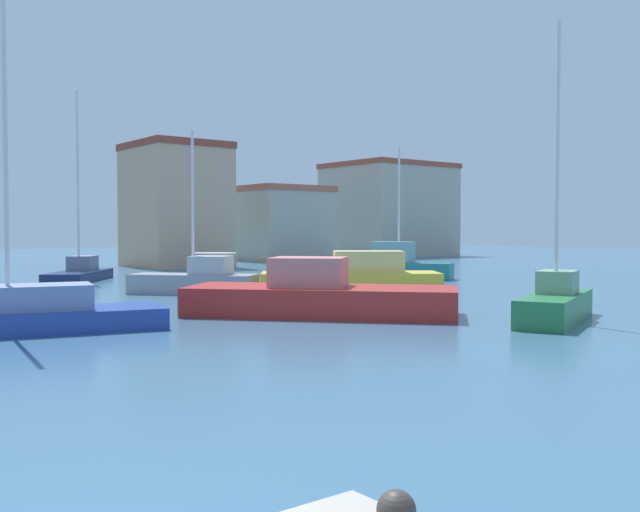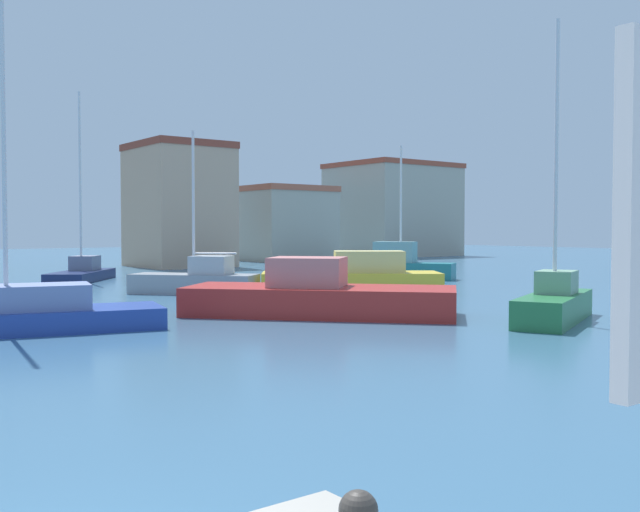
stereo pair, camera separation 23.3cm
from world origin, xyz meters
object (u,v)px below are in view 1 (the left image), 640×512
object	(u,v)px
motorboat_yellow_distant_east	(354,278)
sailboat_navy_mid_harbor	(80,272)
sailboat_teal_far_left	(397,265)
sailboat_grey_distant_north	(196,280)
motorboat_red_center_channel	(319,297)
sailboat_green_outer_mooring	(556,302)
sailboat_blue_inner_mooring	(15,315)

from	to	relation	value
motorboat_yellow_distant_east	sailboat_navy_mid_harbor	size ratio (longest dim) A/B	0.77
motorboat_yellow_distant_east	sailboat_teal_far_left	bearing A→B (deg)	34.01
motorboat_yellow_distant_east	sailboat_navy_mid_harbor	bearing A→B (deg)	115.93
sailboat_grey_distant_north	sailboat_navy_mid_harbor	distance (m)	10.84
sailboat_teal_far_left	motorboat_red_center_channel	world-z (taller)	sailboat_teal_far_left
sailboat_green_outer_mooring	sailboat_teal_far_left	size ratio (longest dim) A/B	1.21
sailboat_grey_distant_north	motorboat_yellow_distant_east	distance (m)	6.82
sailboat_teal_far_left	motorboat_red_center_channel	distance (m)	17.42
sailboat_navy_mid_harbor	sailboat_green_outer_mooring	bearing A→B (deg)	-77.95
sailboat_blue_inner_mooring	sailboat_navy_mid_harbor	size ratio (longest dim) A/B	1.06
sailboat_teal_far_left	sailboat_navy_mid_harbor	xyz separation A→B (m)	(-14.56, 9.31, -0.30)
sailboat_grey_distant_north	motorboat_red_center_channel	distance (m)	9.20
sailboat_navy_mid_harbor	motorboat_red_center_channel	world-z (taller)	sailboat_navy_mid_harbor
sailboat_green_outer_mooring	sailboat_navy_mid_harbor	distance (m)	26.10
sailboat_grey_distant_north	sailboat_blue_inner_mooring	xyz separation A→B (m)	(-9.31, -7.29, -0.12)
sailboat_green_outer_mooring	motorboat_red_center_channel	distance (m)	7.28
sailboat_teal_far_left	sailboat_navy_mid_harbor	size ratio (longest dim) A/B	0.73
sailboat_grey_distant_north	sailboat_teal_far_left	bearing A→B (deg)	6.24
sailboat_green_outer_mooring	sailboat_navy_mid_harbor	size ratio (longest dim) A/B	0.89
motorboat_yellow_distant_east	motorboat_red_center_channel	bearing A→B (deg)	-138.35
sailboat_navy_mid_harbor	sailboat_teal_far_left	bearing A→B (deg)	-32.60
sailboat_teal_far_left	motorboat_yellow_distant_east	bearing A→B (deg)	-145.99
sailboat_grey_distant_north	sailboat_teal_far_left	distance (m)	13.40
sailboat_grey_distant_north	sailboat_green_outer_mooring	size ratio (longest dim) A/B	0.78
sailboat_green_outer_mooring	sailboat_blue_inner_mooring	bearing A→B (deg)	151.09
sailboat_grey_distant_north	motorboat_yellow_distant_east	bearing A→B (deg)	-32.26
sailboat_blue_inner_mooring	motorboat_red_center_channel	distance (m)	9.04
sailboat_blue_inner_mooring	sailboat_green_outer_mooring	distance (m)	15.45
sailboat_teal_far_left	sailboat_blue_inner_mooring	bearing A→B (deg)	-158.86
sailboat_green_outer_mooring	sailboat_teal_far_left	xyz separation A→B (m)	(9.11, 16.22, 0.19)
sailboat_green_outer_mooring	motorboat_red_center_channel	size ratio (longest dim) A/B	1.07
sailboat_grey_distant_north	sailboat_green_outer_mooring	bearing A→B (deg)	-74.07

